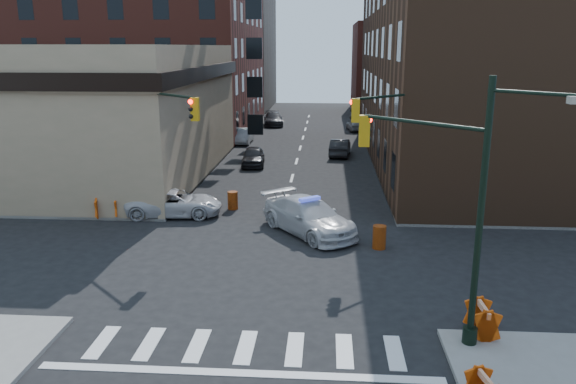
# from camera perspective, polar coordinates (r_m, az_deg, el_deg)

# --- Properties ---
(ground) EXTENTS (140.00, 140.00, 0.00)m
(ground) POSITION_cam_1_polar(r_m,az_deg,el_deg) (23.89, -1.99, -7.32)
(ground) COLOR black
(ground) RESTS_ON ground
(sidewalk_nw) EXTENTS (34.00, 54.50, 0.15)m
(sidewalk_nw) POSITION_cam_1_polar(r_m,az_deg,el_deg) (61.01, -20.74, 5.30)
(sidewalk_nw) COLOR gray
(sidewalk_nw) RESTS_ON ground
(sidewalk_ne) EXTENTS (34.00, 54.50, 0.15)m
(sidewalk_ne) POSITION_cam_1_polar(r_m,az_deg,el_deg) (59.22, 24.39, 4.69)
(sidewalk_ne) COLOR gray
(sidewalk_ne) RESTS_ON ground
(bank_building) EXTENTS (22.00, 22.00, 9.00)m
(bank_building) POSITION_cam_1_polar(r_m,az_deg,el_deg) (43.35, -22.80, 7.61)
(bank_building) COLOR #A08668
(bank_building) RESTS_ON ground
(apartment_block) EXTENTS (25.00, 25.00, 24.00)m
(apartment_block) POSITION_cam_1_polar(r_m,az_deg,el_deg) (65.52, -15.28, 16.78)
(apartment_block) COLOR #5B251C
(apartment_block) RESTS_ON ground
(commercial_row_ne) EXTENTS (14.00, 34.00, 14.00)m
(commercial_row_ne) POSITION_cam_1_polar(r_m,az_deg,el_deg) (45.84, 17.75, 11.51)
(commercial_row_ne) COLOR #492E1D
(commercial_row_ne) RESTS_ON ground
(filler_nw) EXTENTS (20.00, 18.00, 16.00)m
(filler_nw) POSITION_cam_1_polar(r_m,az_deg,el_deg) (86.03, -8.62, 13.80)
(filler_nw) COLOR brown
(filler_nw) RESTS_ON ground
(filler_ne) EXTENTS (16.00, 16.00, 12.00)m
(filler_ne) POSITION_cam_1_polar(r_m,az_deg,el_deg) (80.94, 12.50, 12.17)
(filler_ne) COLOR #5B251C
(filler_ne) RESTS_ON ground
(signal_pole_se) EXTENTS (5.40, 5.27, 8.00)m
(signal_pole_se) POSITION_cam_1_polar(r_m,az_deg,el_deg) (17.46, 16.03, -0.23)
(signal_pole_se) COLOR black
(signal_pole_se) RESTS_ON sidewalk_se
(signal_pole_nw) EXTENTS (3.58, 3.67, 8.00)m
(signal_pole_nw) POSITION_cam_1_polar(r_m,az_deg,el_deg) (28.94, -12.61, 5.14)
(signal_pole_nw) COLOR black
(signal_pole_nw) RESTS_ON sidewalk_nw
(signal_pole_ne) EXTENTS (3.67, 3.58, 8.00)m
(signal_pole_ne) POSITION_cam_1_polar(r_m,az_deg,el_deg) (27.99, 11.10, 4.91)
(signal_pole_ne) COLOR black
(signal_pole_ne) RESTS_ON sidewalk_ne
(tree_ne_near) EXTENTS (3.00, 3.00, 4.85)m
(tree_ne_near) POSITION_cam_1_polar(r_m,az_deg,el_deg) (48.62, 10.10, 7.95)
(tree_ne_near) COLOR black
(tree_ne_near) RESTS_ON sidewalk_ne
(tree_ne_far) EXTENTS (3.00, 3.00, 4.85)m
(tree_ne_far) POSITION_cam_1_polar(r_m,az_deg,el_deg) (56.54, 9.27, 8.88)
(tree_ne_far) COLOR black
(tree_ne_far) RESTS_ON sidewalk_ne
(police_car) EXTENTS (5.43, 6.07, 1.69)m
(police_car) POSITION_cam_1_polar(r_m,az_deg,el_deg) (27.46, 2.12, -2.51)
(police_car) COLOR #BCBDC1
(police_car) RESTS_ON ground
(pickup) EXTENTS (5.31, 2.86, 1.42)m
(pickup) POSITION_cam_1_polar(r_m,az_deg,el_deg) (30.92, -11.48, -1.10)
(pickup) COLOR #BDBCC0
(pickup) RESTS_ON ground
(parked_car_wnear) EXTENTS (2.04, 4.32, 1.43)m
(parked_car_wnear) POSITION_cam_1_polar(r_m,az_deg,el_deg) (43.34, -3.56, 3.64)
(parked_car_wnear) COLOR black
(parked_car_wnear) RESTS_ON ground
(parked_car_wfar) EXTENTS (1.50, 4.21, 1.38)m
(parked_car_wfar) POSITION_cam_1_polar(r_m,az_deg,el_deg) (53.63, -4.54, 5.71)
(parked_car_wfar) COLOR #9A9EA3
(parked_car_wfar) RESTS_ON ground
(parked_car_wdeep) EXTENTS (2.77, 5.45, 1.52)m
(parked_car_wdeep) POSITION_cam_1_polar(r_m,az_deg,el_deg) (65.69, -1.50, 7.43)
(parked_car_wdeep) COLOR black
(parked_car_wdeep) RESTS_ON ground
(parked_car_enear) EXTENTS (1.93, 4.46, 1.43)m
(parked_car_enear) POSITION_cam_1_polar(r_m,az_deg,el_deg) (47.28, 5.31, 4.53)
(parked_car_enear) COLOR black
(parked_car_enear) RESTS_ON ground
(parked_car_efar) EXTENTS (2.12, 4.23, 1.38)m
(parked_car_efar) POSITION_cam_1_polar(r_m,az_deg,el_deg) (61.98, 6.88, 6.85)
(parked_car_efar) COLOR gray
(parked_car_efar) RESTS_ON ground
(pedestrian_a) EXTENTS (0.81, 0.81, 1.90)m
(pedestrian_a) POSITION_cam_1_polar(r_m,az_deg,el_deg) (32.62, -14.52, 0.25)
(pedestrian_a) COLOR black
(pedestrian_a) RESTS_ON sidewalk_nw
(pedestrian_b) EXTENTS (0.84, 0.67, 1.65)m
(pedestrian_b) POSITION_cam_1_polar(r_m,az_deg,el_deg) (34.21, -17.01, 0.52)
(pedestrian_b) COLOR black
(pedestrian_b) RESTS_ON sidewalk_nw
(pedestrian_c) EXTENTS (1.24, 0.81, 1.96)m
(pedestrian_c) POSITION_cam_1_polar(r_m,az_deg,el_deg) (33.18, -18.96, 0.21)
(pedestrian_c) COLOR black
(pedestrian_c) RESTS_ON sidewalk_nw
(barrel_road) EXTENTS (0.62, 0.62, 1.07)m
(barrel_road) POSITION_cam_1_polar(r_m,az_deg,el_deg) (25.81, 9.26, -4.55)
(barrel_road) COLOR orange
(barrel_road) RESTS_ON ground
(barrel_bank) EXTENTS (0.61, 0.61, 1.02)m
(barrel_bank) POSITION_cam_1_polar(r_m,az_deg,el_deg) (31.71, -5.64, -0.86)
(barrel_bank) COLOR #D15809
(barrel_bank) RESTS_ON ground
(barricade_se_a) EXTENTS (0.70, 1.33, 0.98)m
(barricade_se_a) POSITION_cam_1_polar(r_m,az_deg,el_deg) (18.97, 19.12, -12.11)
(barricade_se_a) COLOR red
(barricade_se_a) RESTS_ON sidewalk_se
(barricade_nw_a) EXTENTS (1.25, 0.83, 0.86)m
(barricade_nw_a) POSITION_cam_1_polar(r_m,az_deg,el_deg) (32.40, -12.04, -0.65)
(barricade_nw_a) COLOR #EA3A0B
(barricade_nw_a) RESTS_ON sidewalk_nw
(barricade_nw_b) EXTENTS (1.44, 0.88, 1.02)m
(barricade_nw_b) POSITION_cam_1_polar(r_m,az_deg,el_deg) (31.14, -17.88, -1.51)
(barricade_nw_b) COLOR #D24A09
(barricade_nw_b) RESTS_ON sidewalk_nw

